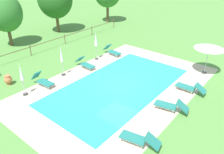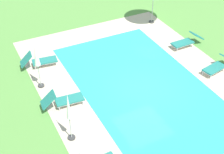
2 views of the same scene
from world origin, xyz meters
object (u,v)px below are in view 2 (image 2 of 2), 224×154
at_px(sun_lounger_south_near_corner, 39,61).
at_px(patio_umbrella_closed_row_mid_west, 37,58).
at_px(sun_lounger_north_mid, 218,65).
at_px(sun_lounger_south_mid, 187,41).
at_px(patio_umbrella_closed_row_west, 69,111).
at_px(sun_lounger_north_near_steps, 63,100).

distance_m(sun_lounger_south_near_corner, patio_umbrella_closed_row_mid_west, 2.20).
relative_size(sun_lounger_north_mid, sun_lounger_south_near_corner, 1.06).
xyz_separation_m(sun_lounger_north_mid, patio_umbrella_closed_row_mid_west, (2.88, 8.68, 1.33)).
xyz_separation_m(sun_lounger_south_mid, patio_umbrella_closed_row_mid_west, (0.11, 8.73, 1.34)).
xyz_separation_m(sun_lounger_south_mid, patio_umbrella_closed_row_west, (-3.82, 8.63, 1.14)).
xyz_separation_m(sun_lounger_south_near_corner, patio_umbrella_closed_row_west, (-5.63, 0.36, 1.12)).
distance_m(sun_lounger_north_near_steps, sun_lounger_south_mid, 8.41).
bearing_deg(sun_lounger_north_mid, sun_lounger_north_near_steps, 83.12).
relative_size(patio_umbrella_closed_row_west, patio_umbrella_closed_row_mid_west, 0.97).
height_order(sun_lounger_south_near_corner, patio_umbrella_closed_row_west, patio_umbrella_closed_row_west).
bearing_deg(sun_lounger_north_mid, patio_umbrella_closed_row_mid_west, 71.63).
bearing_deg(patio_umbrella_closed_row_mid_west, patio_umbrella_closed_row_west, -178.55).
height_order(sun_lounger_south_mid, patio_umbrella_closed_row_mid_west, patio_umbrella_closed_row_mid_west).
distance_m(sun_lounger_south_near_corner, patio_umbrella_closed_row_west, 5.75).
xyz_separation_m(sun_lounger_north_mid, patio_umbrella_closed_row_west, (-1.05, 8.58, 1.14)).
xyz_separation_m(sun_lounger_north_near_steps, sun_lounger_north_mid, (-0.99, -8.17, -0.01)).
xyz_separation_m(sun_lounger_south_near_corner, sun_lounger_south_mid, (-1.81, -8.27, -0.02)).
bearing_deg(sun_lounger_south_near_corner, sun_lounger_south_mid, -102.31).
height_order(sun_lounger_north_near_steps, sun_lounger_south_mid, sun_lounger_north_near_steps).
bearing_deg(sun_lounger_north_mid, sun_lounger_south_near_corner, 60.87).
height_order(sun_lounger_north_mid, sun_lounger_south_near_corner, sun_lounger_south_near_corner).
relative_size(sun_lounger_north_near_steps, sun_lounger_south_mid, 0.98).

